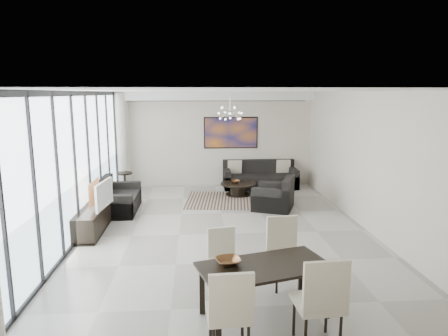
{
  "coord_description": "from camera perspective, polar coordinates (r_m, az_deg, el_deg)",
  "views": [
    {
      "loc": [
        -0.6,
        -7.82,
        2.85
      ],
      "look_at": [
        0.01,
        0.7,
        1.25
      ],
      "focal_mm": 32.0,
      "sensor_mm": 36.0,
      "label": 1
    }
  ],
  "objects": [
    {
      "name": "room_shell",
      "position": [
        8.01,
        3.56,
        0.52
      ],
      "size": [
        6.0,
        9.0,
        2.9
      ],
      "color": "#A8A39B",
      "rests_on": "ground"
    },
    {
      "name": "window_wall",
      "position": [
        8.25,
        -19.92,
        0.32
      ],
      "size": [
        0.37,
        8.95,
        2.9
      ],
      "color": "white",
      "rests_on": "floor"
    },
    {
      "name": "soffit",
      "position": [
        12.13,
        -1.31,
        10.23
      ],
      "size": [
        5.98,
        0.4,
        0.26
      ],
      "primitive_type": "cube",
      "color": "white",
      "rests_on": "room_shell"
    },
    {
      "name": "painting",
      "position": [
        12.4,
        0.99,
        5.06
      ],
      "size": [
        1.68,
        0.04,
        0.98
      ],
      "primitive_type": "cube",
      "color": "#C56A1B",
      "rests_on": "room_shell"
    },
    {
      "name": "chandelier",
      "position": [
        10.37,
        0.87,
        7.85
      ],
      "size": [
        0.66,
        0.66,
        0.71
      ],
      "color": "silver",
      "rests_on": "room_shell"
    },
    {
      "name": "rug",
      "position": [
        10.84,
        1.1,
        -4.6
      ],
      "size": [
        2.6,
        2.1,
        0.01
      ],
      "primitive_type": "cube",
      "rotation": [
        0.0,
        0.0,
        -0.11
      ],
      "color": "black",
      "rests_on": "floor"
    },
    {
      "name": "coffee_table",
      "position": [
        11.34,
        2.04,
        -2.91
      ],
      "size": [
        1.0,
        1.0,
        0.35
      ],
      "color": "black",
      "rests_on": "floor"
    },
    {
      "name": "bowl_coffee",
      "position": [
        11.29,
        1.65,
        -1.96
      ],
      "size": [
        0.29,
        0.29,
        0.08
      ],
      "primitive_type": "imported",
      "rotation": [
        0.0,
        0.0,
        -0.15
      ],
      "color": "brown",
      "rests_on": "coffee_table"
    },
    {
      "name": "sofa_main",
      "position": [
        12.32,
        5.15,
        -1.49
      ],
      "size": [
        2.24,
        0.91,
        0.81
      ],
      "color": "black",
      "rests_on": "floor"
    },
    {
      "name": "loveseat",
      "position": [
        10.15,
        -15.09,
        -4.49
      ],
      "size": [
        0.9,
        1.59,
        0.8
      ],
      "color": "black",
      "rests_on": "floor"
    },
    {
      "name": "armchair",
      "position": [
        10.09,
        7.28,
        -4.24
      ],
      "size": [
        1.21,
        1.24,
        0.82
      ],
      "color": "black",
      "rests_on": "floor"
    },
    {
      "name": "side_table",
      "position": [
        11.86,
        -13.99,
        -1.56
      ],
      "size": [
        0.44,
        0.44,
        0.61
      ],
      "color": "black",
      "rests_on": "floor"
    },
    {
      "name": "tv_console",
      "position": [
        8.8,
        -18.27,
        -7.08
      ],
      "size": [
        0.46,
        1.65,
        0.52
      ],
      "primitive_type": "cube",
      "color": "black",
      "rests_on": "floor"
    },
    {
      "name": "television",
      "position": [
        8.66,
        -17.37,
        -3.62
      ],
      "size": [
        0.23,
        0.97,
        0.55
      ],
      "primitive_type": "imported",
      "rotation": [
        0.0,
        0.0,
        1.46
      ],
      "color": "gray",
      "rests_on": "tv_console"
    },
    {
      "name": "dining_table",
      "position": [
        5.3,
        5.82,
        -14.54
      ],
      "size": [
        1.83,
        1.26,
        0.69
      ],
      "color": "black",
      "rests_on": "floor"
    },
    {
      "name": "dining_chair_sw",
      "position": [
        4.51,
        0.87,
        -19.33
      ],
      "size": [
        0.5,
        0.5,
        1.04
      ],
      "color": "beige",
      "rests_on": "floor"
    },
    {
      "name": "dining_chair_se",
      "position": [
        4.74,
        13.77,
        -17.47
      ],
      "size": [
        0.55,
        0.55,
        1.11
      ],
      "color": "beige",
      "rests_on": "floor"
    },
    {
      "name": "dining_chair_nw",
      "position": [
        6.04,
        -0.15,
        -12.2
      ],
      "size": [
        0.48,
        0.48,
        0.89
      ],
      "color": "beige",
      "rests_on": "floor"
    },
    {
      "name": "dining_chair_ne",
      "position": [
        6.16,
        8.53,
        -10.99
      ],
      "size": [
        0.52,
        0.52,
        1.03
      ],
      "color": "beige",
      "rests_on": "floor"
    },
    {
      "name": "bowl_dining",
      "position": [
        5.25,
        0.62,
        -13.19
      ],
      "size": [
        0.39,
        0.39,
        0.08
      ],
      "primitive_type": "imported",
      "rotation": [
        0.0,
        0.0,
        0.25
      ],
      "color": "brown",
      "rests_on": "dining_table"
    }
  ]
}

